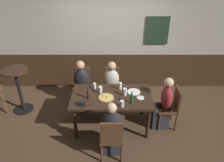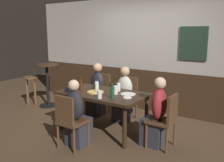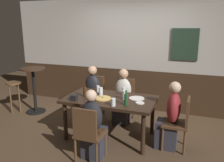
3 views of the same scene
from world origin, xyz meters
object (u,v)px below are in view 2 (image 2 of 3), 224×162
at_px(beer_glass_tall, 97,87).
at_px(beer_bottle_green, 112,93).
at_px(plate_white_large, 128,94).
at_px(dining_table, 103,97).
at_px(chair_mid_far, 127,95).
at_px(tumbler_short, 97,85).
at_px(pint_glass_stout, 100,95).
at_px(beer_bottle_brown, 81,85).
at_px(person_mid_far, 123,98).
at_px(person_mid_near, 77,119).
at_px(condiment_caddy, 69,90).
at_px(pizza, 95,92).
at_px(chair_left_far, 101,91).
at_px(chair_mid_near, 70,119).
at_px(person_left_far, 97,93).
at_px(chair_head_east, 166,118).
at_px(pint_glass_pale, 119,88).
at_px(person_head_east, 156,117).
at_px(plate_white_small, 127,98).
at_px(side_bar_table, 47,82).
at_px(bar_stool, 31,83).
at_px(beer_glass_half, 116,90).

distance_m(beer_glass_tall, beer_bottle_green, 0.70).
bearing_deg(plate_white_large, dining_table, -163.54).
relative_size(chair_mid_far, tumbler_short, 7.24).
relative_size(dining_table, beer_bottle_green, 6.33).
bearing_deg(pint_glass_stout, tumbler_short, 130.68).
relative_size(beer_bottle_green, beer_bottle_brown, 0.99).
bearing_deg(person_mid_far, person_mid_near, -90.00).
height_order(plate_white_large, condiment_caddy, condiment_caddy).
bearing_deg(pizza, condiment_caddy, -151.52).
relative_size(person_mid_near, tumbler_short, 9.01).
relative_size(chair_left_far, beer_glass_tall, 6.19).
xyz_separation_m(chair_mid_near, person_left_far, (-0.70, 1.59, -0.01)).
bearing_deg(chair_head_east, dining_table, 180.00).
distance_m(beer_bottle_brown, condiment_caddy, 0.26).
distance_m(chair_left_far, pint_glass_stout, 1.55).
relative_size(pint_glass_pale, beer_bottle_brown, 0.60).
height_order(chair_head_east, beer_bottle_brown, beer_bottle_brown).
relative_size(chair_left_far, tumbler_short, 7.24).
bearing_deg(pint_glass_pale, chair_mid_far, 105.66).
xyz_separation_m(person_head_east, person_left_far, (-1.75, 0.72, 0.01)).
height_order(pint_glass_pale, plate_white_small, pint_glass_pale).
relative_size(person_left_far, plate_white_large, 4.32).
bearing_deg(pizza, plate_white_small, 0.27).
relative_size(chair_mid_near, beer_glass_tall, 6.19).
bearing_deg(person_mid_far, pint_glass_stout, -79.93).
bearing_deg(person_head_east, person_mid_far, 145.73).
relative_size(person_head_east, beer_glass_tall, 7.97).
bearing_deg(person_head_east, beer_glass_tall, 174.93).
bearing_deg(plate_white_small, pizza, -179.73).
xyz_separation_m(chair_head_east, pint_glass_stout, (-1.02, -0.35, 0.30)).
bearing_deg(beer_bottle_green, plate_white_large, 78.43).
relative_size(side_bar_table, bar_stool, 1.46).
bearing_deg(pint_glass_stout, chair_mid_far, 98.76).
bearing_deg(bar_stool, beer_glass_half, -7.30).
bearing_deg(beer_glass_tall, pizza, -59.24).
bearing_deg(person_left_far, beer_glass_tall, -51.74).
relative_size(chair_left_far, person_mid_near, 0.80).
bearing_deg(bar_stool, person_mid_near, -23.41).
xyz_separation_m(person_head_east, tumbler_short, (-1.40, 0.28, 0.32)).
xyz_separation_m(chair_mid_far, person_mid_far, (-0.00, -0.16, -0.02)).
relative_size(chair_mid_near, side_bar_table, 0.84).
relative_size(beer_glass_tall, pint_glass_stout, 1.15).
distance_m(chair_head_east, chair_left_far, 2.10).
relative_size(beer_glass_tall, beer_bottle_brown, 0.56).
xyz_separation_m(beer_bottle_brown, plate_white_large, (0.90, 0.22, -0.09)).
relative_size(person_mid_near, side_bar_table, 1.04).
xyz_separation_m(beer_glass_half, beer_glass_tall, (-0.49, 0.09, -0.01)).
distance_m(chair_mid_near, pint_glass_stout, 0.63).
distance_m(pizza, beer_glass_tall, 0.23).
relative_size(chair_mid_near, pint_glass_stout, 7.12).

